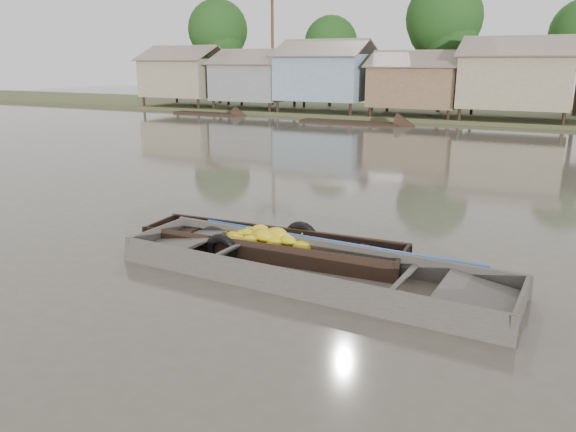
% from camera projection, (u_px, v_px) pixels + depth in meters
% --- Properties ---
extents(ground, '(120.00, 120.00, 0.00)m').
position_uv_depth(ground, '(243.00, 257.00, 11.61)').
color(ground, '#4D473B').
rests_on(ground, ground).
extents(riverbank, '(120.00, 12.47, 10.22)m').
position_uv_depth(riverbank, '(529.00, 73.00, 36.98)').
color(riverbank, '#384723').
rests_on(riverbank, ground).
extents(banana_boat, '(5.77, 1.66, 0.82)m').
position_uv_depth(banana_boat, '(268.00, 245.00, 11.86)').
color(banana_boat, black).
rests_on(banana_boat, ground).
extents(viewer_boat, '(7.59, 2.29, 0.60)m').
position_uv_depth(viewer_boat, '(311.00, 275.00, 10.49)').
color(viewer_boat, '#3A3631').
rests_on(viewer_boat, ground).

